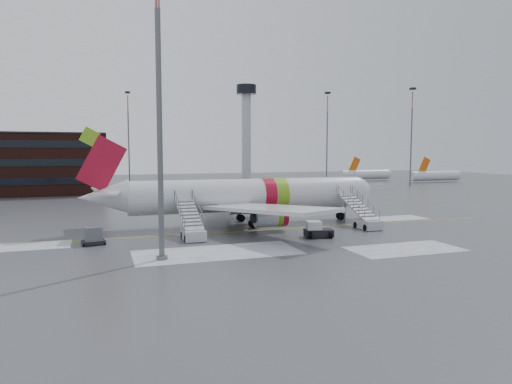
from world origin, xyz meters
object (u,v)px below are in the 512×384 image
object	(u,v)px
airstair_fwd	(364,218)
airstair_aft	(192,228)
pushback_tug	(317,230)
airliner	(243,196)
uld_container	(93,236)
light_mast_near	(159,98)

from	to	relation	value
airstair_fwd	airstair_aft	xyz separation A→B (m)	(-19.59, 0.00, 0.00)
pushback_tug	airliner	bearing A→B (deg)	115.34
uld_container	light_mast_near	distance (m)	15.30
airstair_aft	light_mast_near	distance (m)	14.67
airstair_aft	pushback_tug	world-z (taller)	airstair_aft
airliner	airstair_aft	xyz separation A→B (m)	(-7.31, -6.54, -2.35)
airstair_fwd	pushback_tug	xyz separation A→B (m)	(-7.57, -3.38, -0.35)
uld_container	airliner	bearing A→B (deg)	21.67
pushback_tug	light_mast_near	xyz separation A→B (m)	(-15.94, -4.62, 12.00)
airliner	airstair_aft	size ratio (longest dim) A/B	4.55
uld_container	pushback_tug	bearing A→B (deg)	-9.03
pushback_tug	light_mast_near	bearing A→B (deg)	-163.84
pushback_tug	light_mast_near	distance (m)	20.48
airliner	airstair_fwd	size ratio (longest dim) A/B	4.55
airliner	light_mast_near	bearing A→B (deg)	-127.71
airstair_fwd	uld_container	xyz separation A→B (m)	(-28.77, -0.02, -0.29)
airstair_fwd	pushback_tug	size ratio (longest dim) A/B	2.48
uld_container	light_mast_near	bearing A→B (deg)	-56.67
airliner	uld_container	bearing A→B (deg)	-158.33
airstair_aft	uld_container	distance (m)	9.18
airstair_aft	airliner	bearing A→B (deg)	41.78
airliner	uld_container	xyz separation A→B (m)	(-16.49, -6.55, -2.65)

